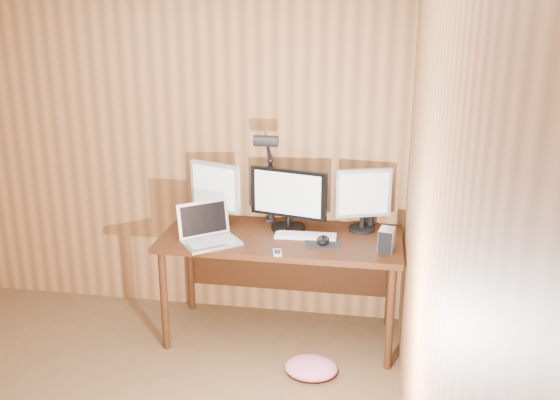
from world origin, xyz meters
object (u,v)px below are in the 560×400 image
(monitor_center, at_px, (288,198))
(hard_drive, at_px, (387,240))
(monitor_right, at_px, (363,198))
(mouse, at_px, (323,240))
(speaker, at_px, (371,219))
(monitor_left, at_px, (215,192))
(desk, at_px, (283,249))
(desk_lamp, at_px, (268,166))
(keyboard, at_px, (306,236))
(laptop, at_px, (208,232))
(phone, at_px, (277,253))

(monitor_center, relative_size, hard_drive, 3.74)
(monitor_right, bearing_deg, mouse, -146.83)
(mouse, distance_m, speaker, 0.46)
(monitor_left, xyz_separation_m, monitor_right, (1.02, 0.04, -0.01))
(desk, bearing_deg, monitor_left, 169.81)
(mouse, bearing_deg, desk_lamp, 122.08)
(desk_lamp, bearing_deg, keyboard, -35.84)
(monitor_center, height_order, mouse, monitor_center)
(laptop, height_order, phone, laptop)
(phone, bearing_deg, keyboard, 52.74)
(keyboard, xyz_separation_m, desk_lamp, (-0.28, 0.18, 0.42))
(mouse, bearing_deg, phone, -165.67)
(monitor_left, relative_size, desk_lamp, 0.63)
(desk_lamp, bearing_deg, monitor_left, 179.92)
(monitor_right, xyz_separation_m, desk_lamp, (-0.65, -0.01, 0.20))
(monitor_right, xyz_separation_m, keyboard, (-0.36, -0.19, -0.22))
(monitor_center, height_order, keyboard, monitor_center)
(monitor_right, distance_m, phone, 0.74)
(hard_drive, height_order, phone, hard_drive)
(desk, distance_m, laptop, 0.55)
(monitor_left, relative_size, speaker, 3.67)
(mouse, xyz_separation_m, phone, (-0.26, -0.21, -0.02))
(monitor_center, distance_m, laptop, 0.60)
(hard_drive, bearing_deg, laptop, -168.92)
(monitor_left, bearing_deg, desk_lamp, 24.75)
(desk, distance_m, hard_drive, 0.75)
(monitor_left, distance_m, mouse, 0.85)
(monitor_left, bearing_deg, monitor_right, 23.02)
(monitor_right, bearing_deg, keyboard, -170.03)
(laptop, height_order, mouse, laptop)
(monitor_right, height_order, mouse, monitor_right)
(desk, height_order, desk_lamp, desk_lamp)
(laptop, distance_m, hard_drive, 1.15)
(monitor_left, distance_m, keyboard, 0.71)
(laptop, relative_size, speaker, 3.68)
(hard_drive, distance_m, desk_lamp, 0.95)
(monitor_right, bearing_deg, speaker, 31.24)
(monitor_center, distance_m, speaker, 0.59)
(monitor_center, distance_m, keyboard, 0.29)
(desk, bearing_deg, phone, -86.17)
(monitor_left, bearing_deg, laptop, -63.59)
(desk, height_order, monitor_right, monitor_right)
(laptop, bearing_deg, mouse, -31.76)
(monitor_center, height_order, phone, monitor_center)
(desk, height_order, laptop, laptop)
(keyboard, bearing_deg, monitor_right, 25.77)
(desk, height_order, speaker, speaker)
(keyboard, height_order, phone, keyboard)
(monitor_right, distance_m, desk_lamp, 0.68)
(monitor_right, relative_size, hard_drive, 3.00)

